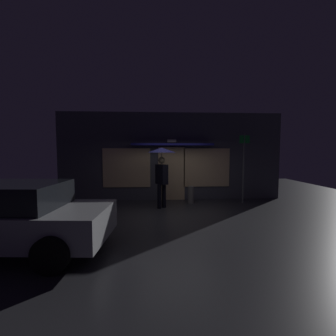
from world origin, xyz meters
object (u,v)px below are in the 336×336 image
person_with_umbrella (162,163)px  sidewalk_bollard (191,195)px  street_sign_post (244,164)px  parked_car (0,216)px

person_with_umbrella → sidewalk_bollard: 1.86m
street_sign_post → sidewalk_bollard: bearing=-179.8°
person_with_umbrella → parked_car: size_ratio=0.49×
sidewalk_bollard → person_with_umbrella: bearing=-150.4°
person_with_umbrella → street_sign_post: (3.24, 0.66, -0.09)m
parked_car → sidewalk_bollard: (4.53, 3.97, -0.39)m
street_sign_post → sidewalk_bollard: size_ratio=4.13×
person_with_umbrella → parked_car: person_with_umbrella is taller
person_with_umbrella → parked_car: 4.81m
sidewalk_bollard → parked_car: bearing=-138.8°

